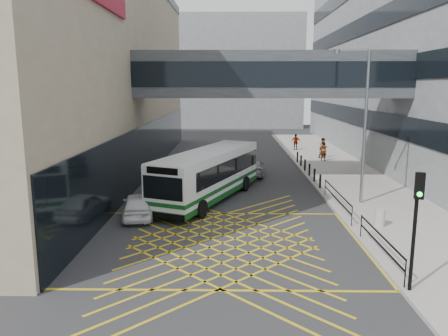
{
  "coord_description": "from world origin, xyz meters",
  "views": [
    {
      "loc": [
        0.34,
        -18.16,
        6.77
      ],
      "look_at": [
        0.0,
        4.0,
        2.6
      ],
      "focal_mm": 35.0,
      "sensor_mm": 36.0,
      "label": 1
    }
  ],
  "objects_px": {
    "car_dark": "(226,165)",
    "traffic_light": "(416,215)",
    "pedestrian_c": "(296,142)",
    "bus": "(209,174)",
    "pedestrian_b": "(323,148)",
    "litter_bin": "(380,218)",
    "pedestrian_a": "(323,152)",
    "car_white": "(138,205)",
    "street_lamp": "(362,117)",
    "car_silver": "(252,167)"
  },
  "relations": [
    {
      "from": "bus",
      "to": "traffic_light",
      "type": "distance_m",
      "value": 14.24
    },
    {
      "from": "bus",
      "to": "pedestrian_b",
      "type": "height_order",
      "value": "bus"
    },
    {
      "from": "litter_bin",
      "to": "pedestrian_c",
      "type": "xyz_separation_m",
      "value": [
        -0.3,
        25.46,
        0.41
      ]
    },
    {
      "from": "traffic_light",
      "to": "pedestrian_a",
      "type": "bearing_deg",
      "value": 96.12
    },
    {
      "from": "car_dark",
      "to": "car_silver",
      "type": "xyz_separation_m",
      "value": [
        2.01,
        -0.51,
        -0.05
      ]
    },
    {
      "from": "pedestrian_c",
      "to": "car_dark",
      "type": "bearing_deg",
      "value": 66.72
    },
    {
      "from": "litter_bin",
      "to": "bus",
      "type": "bearing_deg",
      "value": 147.02
    },
    {
      "from": "litter_bin",
      "to": "car_white",
      "type": "bearing_deg",
      "value": 171.47
    },
    {
      "from": "bus",
      "to": "car_dark",
      "type": "relative_size",
      "value": 2.33
    },
    {
      "from": "street_lamp",
      "to": "pedestrian_c",
      "type": "xyz_separation_m",
      "value": [
        -0.47,
        21.12,
        -4.07
      ]
    },
    {
      "from": "bus",
      "to": "car_dark",
      "type": "xyz_separation_m",
      "value": [
        0.95,
        7.86,
        -0.88
      ]
    },
    {
      "from": "car_dark",
      "to": "street_lamp",
      "type": "height_order",
      "value": "street_lamp"
    },
    {
      "from": "pedestrian_a",
      "to": "traffic_light",
      "type": "bearing_deg",
      "value": 80.25
    },
    {
      "from": "bus",
      "to": "car_white",
      "type": "xyz_separation_m",
      "value": [
        -3.57,
        -3.67,
        -0.94
      ]
    },
    {
      "from": "traffic_light",
      "to": "litter_bin",
      "type": "relative_size",
      "value": 4.79
    },
    {
      "from": "pedestrian_a",
      "to": "car_white",
      "type": "bearing_deg",
      "value": 47.59
    },
    {
      "from": "car_silver",
      "to": "traffic_light",
      "type": "relative_size",
      "value": 1.08
    },
    {
      "from": "pedestrian_a",
      "to": "car_dark",
      "type": "bearing_deg",
      "value": 26.93
    },
    {
      "from": "car_dark",
      "to": "litter_bin",
      "type": "height_order",
      "value": "car_dark"
    },
    {
      "from": "traffic_light",
      "to": "litter_bin",
      "type": "xyz_separation_m",
      "value": [
        1.26,
        6.79,
        -2.18
      ]
    },
    {
      "from": "street_lamp",
      "to": "car_dark",
      "type": "bearing_deg",
      "value": 140.47
    },
    {
      "from": "car_dark",
      "to": "traffic_light",
      "type": "bearing_deg",
      "value": 128.3
    },
    {
      "from": "litter_bin",
      "to": "pedestrian_a",
      "type": "height_order",
      "value": "pedestrian_a"
    },
    {
      "from": "car_silver",
      "to": "pedestrian_a",
      "type": "bearing_deg",
      "value": -136.19
    },
    {
      "from": "bus",
      "to": "car_silver",
      "type": "xyz_separation_m",
      "value": [
        2.95,
        7.35,
        -0.93
      ]
    },
    {
      "from": "traffic_light",
      "to": "bus",
      "type": "bearing_deg",
      "value": 131.82
    },
    {
      "from": "car_silver",
      "to": "street_lamp",
      "type": "xyz_separation_m",
      "value": [
        5.63,
        -8.48,
        4.39
      ]
    },
    {
      "from": "car_silver",
      "to": "litter_bin",
      "type": "distance_m",
      "value": 13.94
    },
    {
      "from": "car_white",
      "to": "street_lamp",
      "type": "relative_size",
      "value": 0.48
    },
    {
      "from": "bus",
      "to": "car_white",
      "type": "height_order",
      "value": "bus"
    },
    {
      "from": "bus",
      "to": "car_silver",
      "type": "bearing_deg",
      "value": 90.32
    },
    {
      "from": "car_dark",
      "to": "pedestrian_a",
      "type": "xyz_separation_m",
      "value": [
        8.61,
        5.23,
        0.28
      ]
    },
    {
      "from": "bus",
      "to": "car_white",
      "type": "bearing_deg",
      "value": -111.99
    },
    {
      "from": "traffic_light",
      "to": "pedestrian_b",
      "type": "relative_size",
      "value": 2.14
    },
    {
      "from": "bus",
      "to": "litter_bin",
      "type": "relative_size",
      "value": 12.94
    },
    {
      "from": "traffic_light",
      "to": "pedestrian_b",
      "type": "distance_m",
      "value": 27.17
    },
    {
      "from": "bus",
      "to": "pedestrian_a",
      "type": "xyz_separation_m",
      "value": [
        9.56,
        13.1,
        -0.6
      ]
    },
    {
      "from": "car_dark",
      "to": "street_lamp",
      "type": "relative_size",
      "value": 0.54
    },
    {
      "from": "car_white",
      "to": "litter_bin",
      "type": "relative_size",
      "value": 5.0
    },
    {
      "from": "car_white",
      "to": "pedestrian_c",
      "type": "bearing_deg",
      "value": -126.66
    },
    {
      "from": "litter_bin",
      "to": "pedestrian_a",
      "type": "bearing_deg",
      "value": 86.5
    },
    {
      "from": "car_silver",
      "to": "litter_bin",
      "type": "xyz_separation_m",
      "value": [
        5.47,
        -12.82,
        -0.09
      ]
    },
    {
      "from": "car_silver",
      "to": "traffic_light",
      "type": "bearing_deg",
      "value": 104.92
    },
    {
      "from": "car_dark",
      "to": "traffic_light",
      "type": "relative_size",
      "value": 1.16
    },
    {
      "from": "bus",
      "to": "pedestrian_b",
      "type": "distance_m",
      "value": 17.75
    },
    {
      "from": "bus",
      "to": "pedestrian_c",
      "type": "distance_m",
      "value": 21.59
    },
    {
      "from": "car_dark",
      "to": "street_lamp",
      "type": "distance_m",
      "value": 12.57
    },
    {
      "from": "pedestrian_a",
      "to": "pedestrian_c",
      "type": "height_order",
      "value": "pedestrian_a"
    },
    {
      "from": "car_white",
      "to": "pedestrian_c",
      "type": "distance_m",
      "value": 26.39
    },
    {
      "from": "pedestrian_a",
      "to": "pedestrian_b",
      "type": "relative_size",
      "value": 0.91
    }
  ]
}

